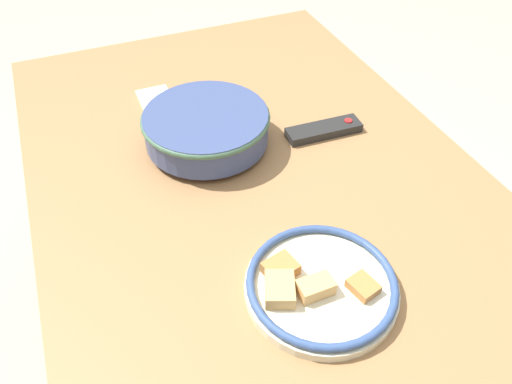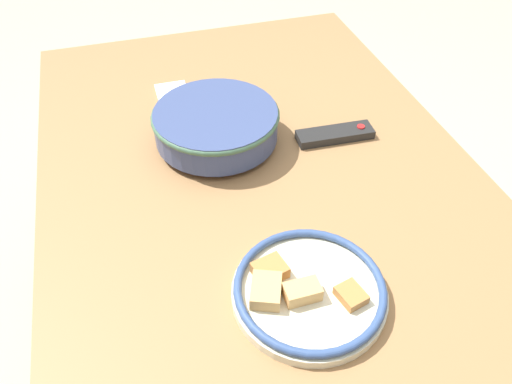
% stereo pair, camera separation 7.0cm
% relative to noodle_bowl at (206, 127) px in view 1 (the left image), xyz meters
% --- Properties ---
extents(ground_plane, '(8.00, 8.00, 0.00)m').
position_rel_noodle_bowl_xyz_m(ground_plane, '(0.16, 0.06, -0.77)').
color(ground_plane, '#B7A88E').
extents(dining_table, '(1.42, 0.91, 0.72)m').
position_rel_noodle_bowl_xyz_m(dining_table, '(0.16, 0.06, -0.13)').
color(dining_table, olive).
rests_on(dining_table, ground_plane).
extents(noodle_bowl, '(0.28, 0.28, 0.08)m').
position_rel_noodle_bowl_xyz_m(noodle_bowl, '(0.00, 0.00, 0.00)').
color(noodle_bowl, '#384775').
rests_on(noodle_bowl, dining_table).
extents(food_plate, '(0.26, 0.26, 0.04)m').
position_rel_noodle_bowl_xyz_m(food_plate, '(0.44, 0.05, -0.03)').
color(food_plate, beige).
rests_on(food_plate, dining_table).
extents(tv_remote, '(0.06, 0.18, 0.02)m').
position_rel_noodle_bowl_xyz_m(tv_remote, '(0.06, 0.26, -0.04)').
color(tv_remote, black).
rests_on(tv_remote, dining_table).
extents(folded_napkin, '(0.11, 0.08, 0.01)m').
position_rel_noodle_bowl_xyz_m(folded_napkin, '(-0.22, -0.06, -0.05)').
color(folded_napkin, white).
rests_on(folded_napkin, dining_table).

